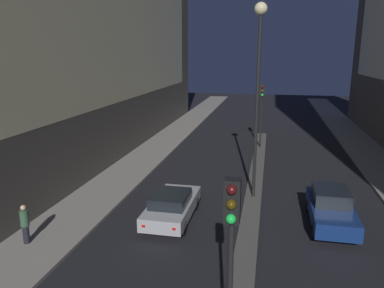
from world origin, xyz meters
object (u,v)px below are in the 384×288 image
object	(u,v)px
pedestrian_on_left_sidewalk	(25,223)
street_lamp	(259,62)
car_left_lane	(172,206)
car_right_lane	(331,208)
traffic_light_mid	(262,102)
traffic_light_near	(231,241)

from	to	relation	value
pedestrian_on_left_sidewalk	street_lamp	bearing A→B (deg)	39.13
car_left_lane	car_right_lane	xyz separation A→B (m)	(6.86, 1.01, 0.07)
traffic_light_mid	pedestrian_on_left_sidewalk	world-z (taller)	traffic_light_mid
traffic_light_near	traffic_light_mid	size ratio (longest dim) A/B	1.00
traffic_light_near	traffic_light_mid	bearing A→B (deg)	90.00
street_lamp	car_right_lane	xyz separation A→B (m)	(3.43, -2.42, -6.09)
car_right_lane	pedestrian_on_left_sidewalk	world-z (taller)	pedestrian_on_left_sidewalk
traffic_light_mid	pedestrian_on_left_sidewalk	size ratio (longest dim) A/B	3.08
street_lamp	car_right_lane	distance (m)	7.40
street_lamp	pedestrian_on_left_sidewalk	size ratio (longest dim) A/B	6.03
traffic_light_near	car_right_lane	world-z (taller)	traffic_light_near
traffic_light_mid	car_left_lane	bearing A→B (deg)	-103.75
traffic_light_mid	pedestrian_on_left_sidewalk	distance (m)	19.48
traffic_light_near	pedestrian_on_left_sidewalk	world-z (taller)	traffic_light_near
traffic_light_mid	car_right_lane	world-z (taller)	traffic_light_mid
traffic_light_near	traffic_light_mid	distance (m)	22.16
car_right_lane	pedestrian_on_left_sidewalk	bearing A→B (deg)	-159.61
car_right_lane	pedestrian_on_left_sidewalk	xyz separation A→B (m)	(-11.79, -4.38, 0.18)
car_left_lane	pedestrian_on_left_sidewalk	distance (m)	5.98
traffic_light_near	traffic_light_mid	xyz separation A→B (m)	(0.00, 22.16, 0.00)
street_lamp	car_right_lane	world-z (taller)	street_lamp
traffic_light_near	car_left_lane	world-z (taller)	traffic_light_near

